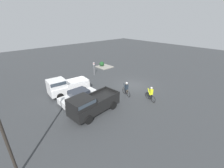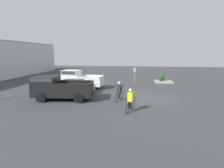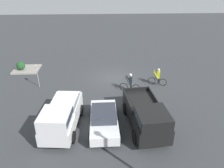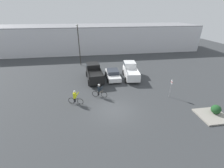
{
  "view_description": "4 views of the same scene",
  "coord_description": "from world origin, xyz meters",
  "views": [
    {
      "loc": [
        -12.4,
        15.43,
        8.71
      ],
      "look_at": [
        0.33,
        3.85,
        1.2
      ],
      "focal_mm": 24.0,
      "sensor_mm": 36.0,
      "label": 1
    },
    {
      "loc": [
        -16.47,
        1.51,
        4.22
      ],
      "look_at": [
        0.33,
        3.85,
        1.2
      ],
      "focal_mm": 28.0,
      "sensor_mm": 36.0,
      "label": 2
    },
    {
      "loc": [
        1.16,
        20.33,
        9.55
      ],
      "look_at": [
        0.33,
        3.85,
        1.2
      ],
      "focal_mm": 35.0,
      "sensor_mm": 36.0,
      "label": 3
    },
    {
      "loc": [
        -2.19,
        -12.86,
        9.52
      ],
      "look_at": [
        0.33,
        3.85,
        1.2
      ],
      "focal_mm": 24.0,
      "sensor_mm": 36.0,
      "label": 4
    }
  ],
  "objects": [
    {
      "name": "sedan_0",
      "position": [
        1.1,
        8.15,
        0.72
      ],
      "size": [
        2.04,
        4.43,
        1.44
      ],
      "color": "white",
      "rests_on": "ground_plane"
    },
    {
      "name": "shrub",
      "position": [
        9.99,
        -2.22,
        0.61
      ],
      "size": [
        0.92,
        0.92,
        0.92
      ],
      "color": "#1E4C23",
      "rests_on": "curb_island"
    },
    {
      "name": "lamppost",
      "position": [
        -4.04,
        15.51,
        4.29
      ],
      "size": [
        0.36,
        0.36,
        7.38
      ],
      "color": "#2D2823",
      "rests_on": "ground_plane"
    },
    {
      "name": "cyclist_0",
      "position": [
        -1.35,
        2.98,
        0.89
      ],
      "size": [
        1.8,
        0.67,
        1.77
      ],
      "color": "black",
      "rests_on": "ground_plane"
    },
    {
      "name": "warehouse_building",
      "position": [
        0.0,
        27.42,
        3.12
      ],
      "size": [
        50.66,
        10.85,
        6.24
      ],
      "color": "silver",
      "rests_on": "ground_plane"
    },
    {
      "name": "pickup_truck_0",
      "position": [
        -1.74,
        8.43,
        1.12
      ],
      "size": [
        2.66,
        5.44,
        2.14
      ],
      "color": "black",
      "rests_on": "ground_plane"
    },
    {
      "name": "pickup_truck_1",
      "position": [
        3.94,
        8.38,
        1.11
      ],
      "size": [
        2.49,
        5.05,
        2.16
      ],
      "color": "white",
      "rests_on": "ground_plane"
    },
    {
      "name": "fire_lane_sign",
      "position": [
        7.1,
        1.72,
        1.4
      ],
      "size": [
        0.06,
        0.3,
        2.32
      ],
      "color": "#9E9EA3",
      "rests_on": "ground_plane"
    },
    {
      "name": "ground_plane",
      "position": [
        0.0,
        0.0,
        0.0
      ],
      "size": [
        80.0,
        80.0,
        0.0
      ],
      "primitive_type": "plane",
      "color": "#383A3D"
    },
    {
      "name": "curb_island",
      "position": [
        9.5,
        -2.49,
        0.07
      ],
      "size": [
        2.73,
        2.56,
        0.15
      ],
      "primitive_type": "cube",
      "color": "gray",
      "rests_on": "ground_plane"
    },
    {
      "name": "cyclist_1",
      "position": [
        -4.12,
        1.87,
        0.85
      ],
      "size": [
        1.72,
        0.65,
        1.73
      ],
      "color": "black",
      "rests_on": "ground_plane"
    }
  ]
}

